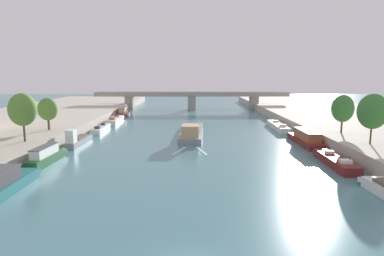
# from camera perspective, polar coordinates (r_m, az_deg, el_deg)

# --- Properties ---
(quay_left) EXTENTS (36.00, 170.00, 2.23)m
(quay_left) POSITION_cam_1_polar(r_m,az_deg,el_deg) (85.60, -27.89, 0.41)
(quay_left) COLOR #B7AD9E
(quay_left) RESTS_ON ground
(quay_right) EXTENTS (36.00, 170.00, 2.23)m
(quay_right) POSITION_cam_1_polar(r_m,az_deg,el_deg) (85.50, 27.96, 0.40)
(quay_right) COLOR #B7AD9E
(quay_right) RESTS_ON ground
(barge_midriver) EXTENTS (5.08, 22.09, 3.11)m
(barge_midriver) POSITION_cam_1_polar(r_m,az_deg,el_deg) (68.75, 0.04, -0.56)
(barge_midriver) COLOR gray
(barge_midriver) RESTS_ON ground
(wake_behind_barge) EXTENTS (5.60, 6.00, 0.03)m
(wake_behind_barge) POSITION_cam_1_polar(r_m,az_deg,el_deg) (55.39, -0.14, -3.83)
(wake_behind_barge) COLOR silver
(wake_behind_barge) RESTS_ON ground
(moored_boat_left_midway) EXTENTS (2.10, 10.19, 2.56)m
(moored_boat_left_midway) POSITION_cam_1_polar(r_m,az_deg,el_deg) (51.56, -23.15, -4.32)
(moored_boat_left_midway) COLOR #235633
(moored_boat_left_midway) RESTS_ON ground
(moored_boat_left_upstream) EXTENTS (2.07, 10.38, 3.15)m
(moored_boat_left_upstream) POSITION_cam_1_polar(r_m,az_deg,el_deg) (63.20, -18.61, -1.89)
(moored_boat_left_upstream) COLOR gray
(moored_boat_left_upstream) RESTS_ON ground
(moored_boat_left_far) EXTENTS (2.41, 11.57, 2.15)m
(moored_boat_left_far) POSITION_cam_1_polar(r_m,az_deg,el_deg) (77.26, -14.94, -0.08)
(moored_boat_left_far) COLOR silver
(moored_boat_left_far) RESTS_ON ground
(moored_boat_left_second) EXTENTS (3.00, 13.25, 2.29)m
(moored_boat_left_second) POSITION_cam_1_polar(r_m,az_deg,el_deg) (90.86, -12.70, 1.36)
(moored_boat_left_second) COLOR silver
(moored_boat_left_second) RESTS_ON ground
(moored_boat_left_lone) EXTENTS (2.52, 11.32, 2.76)m
(moored_boat_left_lone) POSITION_cam_1_polar(r_m,az_deg,el_deg) (104.06, -11.29, 2.63)
(moored_boat_left_lone) COLOR maroon
(moored_boat_left_lone) RESTS_ON ground
(moored_boat_right_lone) EXTENTS (2.69, 12.02, 2.27)m
(moored_boat_right_lone) POSITION_cam_1_polar(r_m,az_deg,el_deg) (50.42, 23.00, -5.13)
(moored_boat_right_lone) COLOR maroon
(moored_boat_right_lone) RESTS_ON ground
(moored_boat_right_downstream) EXTENTS (2.88, 13.79, 2.61)m
(moored_boat_right_downstream) POSITION_cam_1_polar(r_m,az_deg,el_deg) (63.60, 18.65, -1.65)
(moored_boat_right_downstream) COLOR maroon
(moored_boat_right_downstream) RESTS_ON ground
(moored_boat_right_upstream) EXTENTS (2.90, 15.28, 2.30)m
(moored_boat_right_upstream) POSITION_cam_1_polar(r_m,az_deg,el_deg) (80.06, 14.39, 0.30)
(moored_boat_right_upstream) COLOR silver
(moored_boat_right_upstream) RESTS_ON ground
(tree_left_far) EXTENTS (4.09, 4.09, 7.33)m
(tree_left_far) POSITION_cam_1_polar(r_m,az_deg,el_deg) (56.87, -26.48, 2.78)
(tree_left_far) COLOR brown
(tree_left_far) RESTS_ON quay_left
(tree_left_midway) EXTENTS (3.56, 3.56, 5.88)m
(tree_left_midway) POSITION_cam_1_polar(r_m,az_deg,el_deg) (67.31, -22.98, 2.92)
(tree_left_midway) COLOR brown
(tree_left_midway) RESTS_ON quay_left
(tree_right_far) EXTENTS (4.23, 4.23, 7.37)m
(tree_right_far) POSITION_cam_1_polar(r_m,az_deg,el_deg) (55.54, 28.17, 2.47)
(tree_right_far) COLOR brown
(tree_right_far) RESTS_ON quay_right
(tree_right_midway) EXTENTS (3.73, 3.73, 6.63)m
(tree_right_midway) POSITION_cam_1_polar(r_m,az_deg,el_deg) (64.23, 24.09, 3.00)
(tree_right_midway) COLOR brown
(tree_right_midway) RESTS_ON quay_right
(bridge_far) EXTENTS (68.13, 4.40, 6.26)m
(bridge_far) POSITION_cam_1_polar(r_m,az_deg,el_deg) (120.53, 0.05, 5.04)
(bridge_far) COLOR gray
(bridge_far) RESTS_ON ground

